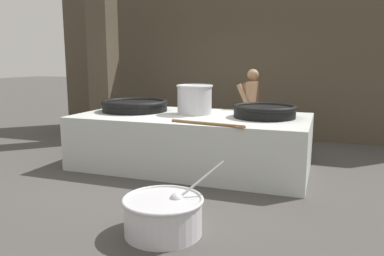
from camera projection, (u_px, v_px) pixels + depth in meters
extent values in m
plane|color=#474442|center=(192.00, 166.00, 6.08)|extent=(60.00, 60.00, 0.00)
cube|color=#4C4233|center=(234.00, 51.00, 8.35)|extent=(8.96, 0.24, 3.83)
cube|color=#4C4233|center=(103.00, 50.00, 7.84)|extent=(0.47, 0.47, 3.83)
cube|color=silver|center=(192.00, 141.00, 6.01)|extent=(3.63, 1.83, 0.84)
cylinder|color=black|center=(135.00, 107.00, 6.40)|extent=(1.10, 1.10, 0.15)
torus|color=black|center=(135.00, 103.00, 6.39)|extent=(1.14, 1.14, 0.09)
cylinder|color=black|center=(264.00, 112.00, 5.66)|extent=(0.93, 0.93, 0.15)
torus|color=black|center=(265.00, 107.00, 5.65)|extent=(0.97, 0.97, 0.07)
cylinder|color=#B7B7BC|center=(194.00, 100.00, 6.01)|extent=(0.55, 0.55, 0.45)
torus|color=#B7B7BC|center=(194.00, 86.00, 5.97)|extent=(0.59, 0.59, 0.04)
cylinder|color=brown|center=(207.00, 123.00, 5.01)|extent=(1.08, 0.23, 0.04)
cube|color=brown|center=(240.00, 127.00, 4.78)|extent=(0.14, 0.12, 0.02)
cylinder|color=#8C6647|center=(250.00, 133.00, 6.86)|extent=(0.12, 0.12, 0.76)
cylinder|color=#8C6647|center=(252.00, 132.00, 7.01)|extent=(0.12, 0.12, 0.76)
cube|color=#722D4C|center=(252.00, 124.00, 6.91)|extent=(0.18, 0.23, 0.49)
cube|color=#8C6647|center=(252.00, 97.00, 6.82)|extent=(0.15, 0.46, 0.56)
cylinder|color=#8C6647|center=(244.00, 98.00, 6.64)|extent=(0.31, 0.10, 0.52)
cylinder|color=#8C6647|center=(250.00, 96.00, 7.07)|extent=(0.31, 0.10, 0.52)
sphere|color=#8C6647|center=(253.00, 75.00, 6.75)|extent=(0.21, 0.21, 0.21)
cylinder|color=silver|center=(163.00, 216.00, 3.67)|extent=(0.76, 0.76, 0.35)
torus|color=silver|center=(163.00, 200.00, 3.64)|extent=(0.80, 0.80, 0.04)
cylinder|color=tan|center=(163.00, 209.00, 3.66)|extent=(0.67, 0.67, 0.09)
sphere|color=silver|center=(176.00, 200.00, 3.68)|extent=(0.14, 0.14, 0.14)
cylinder|color=silver|center=(200.00, 180.00, 3.72)|extent=(0.43, 0.33, 0.37)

